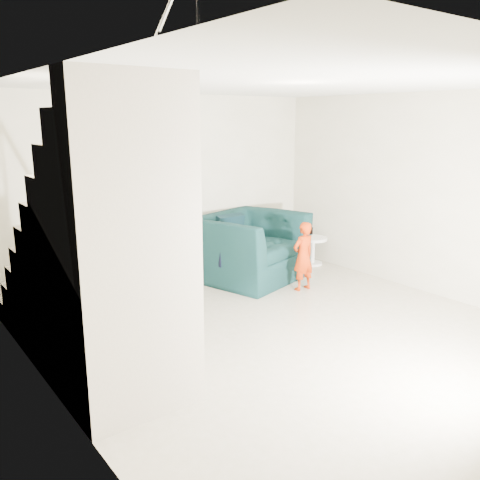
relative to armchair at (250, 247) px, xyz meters
The scene contains 12 objects.
floor 2.22m from the armchair, 114.81° to the right, with size 5.50×5.50×0.00m, color tan.
ceiling 3.10m from the armchair, 114.81° to the right, with size 5.50×5.50×0.00m, color silver.
back_wall 1.48m from the armchair, 139.23° to the left, with size 5.00×5.00×0.00m, color #B8B296.
left_wall 4.03m from the armchair, 150.02° to the right, with size 5.50×5.50×0.00m, color #B8B296.
right_wall 2.67m from the armchair, 51.02° to the right, with size 5.50×5.50×0.00m, color #B8B296.
armchair is the anchor object (origin of this frame).
toddler 0.90m from the armchair, 72.28° to the right, with size 0.35×0.23×0.97m, color #A02D05.
side_table 1.31m from the armchair, ahead, with size 0.46×0.46×0.46m.
staircase 3.27m from the armchair, 154.05° to the right, with size 1.02×3.03×3.62m.
cushion 0.44m from the armchair, 113.20° to the left, with size 0.45×0.13×0.43m, color black.
throw 0.67m from the armchair, behind, with size 0.05×0.48×0.54m, color black.
phone 1.04m from the armchair, 67.57° to the right, with size 0.02×0.05×0.10m, color black.
Camera 1 is at (-3.61, -3.81, 2.35)m, focal length 38.00 mm.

